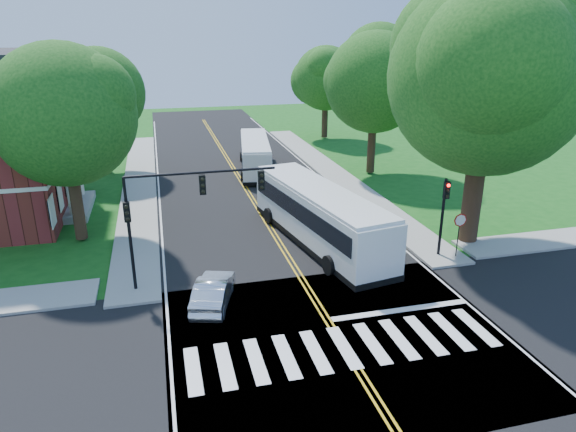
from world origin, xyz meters
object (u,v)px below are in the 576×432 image
object	(u,v)px
signal_ne	(444,207)
suv	(367,222)
hatchback	(213,291)
bus_lead	(319,215)
bus_follow	(255,154)
dark_sedan	(337,199)
signal_nw	(179,203)

from	to	relation	value
signal_ne	suv	xyz separation A→B (m)	(-2.49, 4.52, -2.31)
hatchback	bus_lead	bearing A→B (deg)	-123.10
suv	bus_follow	bearing A→B (deg)	-75.69
bus_lead	suv	size ratio (longest dim) A/B	2.91
dark_sedan	bus_follow	bearing A→B (deg)	-65.52
dark_sedan	bus_lead	bearing A→B (deg)	68.58
signal_nw	dark_sedan	world-z (taller)	signal_nw
signal_nw	hatchback	bearing A→B (deg)	-61.14
signal_nw	suv	world-z (taller)	signal_nw
bus_follow	dark_sedan	size ratio (longest dim) A/B	2.46
signal_nw	suv	distance (m)	12.97
signal_ne	suv	bearing A→B (deg)	118.78
dark_sedan	signal_nw	bearing A→B (deg)	47.24
bus_follow	suv	distance (m)	17.16
suv	hatchback	bearing A→B (deg)	34.18
signal_ne	dark_sedan	distance (m)	9.99
bus_lead	dark_sedan	bearing A→B (deg)	-128.94
dark_sedan	suv	bearing A→B (deg)	100.95
bus_follow	hatchback	xyz separation A→B (m)	(-6.50, -23.41, -0.83)
bus_lead	dark_sedan	size ratio (longest dim) A/B	2.92
bus_follow	hatchback	bearing A→B (deg)	83.33
bus_follow	dark_sedan	distance (m)	12.46
signal_nw	suv	xyz separation A→B (m)	(11.57, 4.54, -3.73)
signal_nw	bus_lead	xyz separation A→B (m)	(8.10, 3.59, -2.58)
bus_lead	suv	bearing A→B (deg)	-174.64
bus_follow	suv	xyz separation A→B (m)	(3.87, -16.70, -0.87)
suv	dark_sedan	world-z (taller)	dark_sedan
bus_lead	hatchback	xyz separation A→B (m)	(-6.90, -5.77, -1.11)
signal_nw	bus_lead	size ratio (longest dim) A/B	0.53
bus_lead	suv	distance (m)	3.78
signal_ne	signal_nw	bearing A→B (deg)	-179.95
signal_ne	hatchback	bearing A→B (deg)	-170.33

